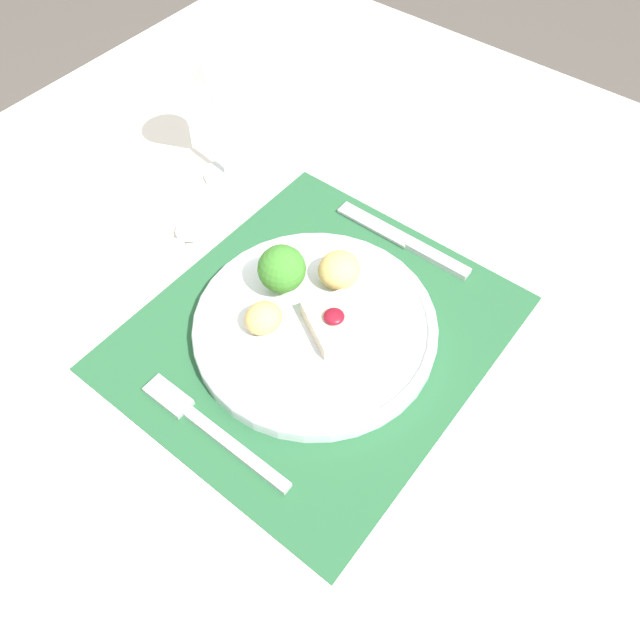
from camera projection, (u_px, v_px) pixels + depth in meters
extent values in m
plane|color=#4C4742|center=(317.00, 537.00, 1.32)|extent=(8.00, 8.00, 0.00)
cube|color=white|center=(315.00, 341.00, 0.72)|extent=(1.30, 1.26, 0.03)
cylinder|color=white|center=(283.00, 153.00, 1.50)|extent=(0.06, 0.06, 0.73)
cube|color=#235633|center=(315.00, 332.00, 0.71)|extent=(0.41, 0.36, 0.00)
cylinder|color=silver|center=(320.00, 326.00, 0.70)|extent=(0.27, 0.27, 0.02)
torus|color=silver|center=(320.00, 322.00, 0.69)|extent=(0.27, 0.27, 0.01)
cube|color=beige|center=(334.00, 324.00, 0.68)|extent=(0.08, 0.09, 0.02)
ellipsoid|color=maroon|center=(334.00, 316.00, 0.67)|extent=(0.02, 0.02, 0.01)
cylinder|color=#84B256|center=(283.00, 285.00, 0.71)|extent=(0.01, 0.01, 0.02)
sphere|color=#387A28|center=(282.00, 269.00, 0.69)|extent=(0.05, 0.05, 0.05)
ellipsoid|color=tan|center=(263.00, 318.00, 0.68)|extent=(0.05, 0.05, 0.03)
ellipsoid|color=tan|center=(339.00, 270.00, 0.71)|extent=(0.05, 0.05, 0.04)
cube|color=#B2B2B7|center=(235.00, 448.00, 0.62)|extent=(0.01, 0.14, 0.01)
cube|color=#B2B2B7|center=(168.00, 396.00, 0.65)|extent=(0.02, 0.05, 0.01)
cube|color=#B2B2B7|center=(438.00, 259.00, 0.76)|extent=(0.02, 0.09, 0.01)
cube|color=#B2B2B7|center=(374.00, 224.00, 0.80)|extent=(0.02, 0.10, 0.00)
cube|color=#B2B2B7|center=(145.00, 270.00, 0.76)|extent=(0.13, 0.01, 0.01)
ellipsoid|color=#B2B2B7|center=(194.00, 227.00, 0.79)|extent=(0.05, 0.04, 0.02)
cylinder|color=white|center=(227.00, 174.00, 0.86)|extent=(0.06, 0.06, 0.01)
cylinder|color=white|center=(223.00, 144.00, 0.82)|extent=(0.01, 0.01, 0.10)
cone|color=white|center=(213.00, 82.00, 0.75)|extent=(0.07, 0.07, 0.09)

